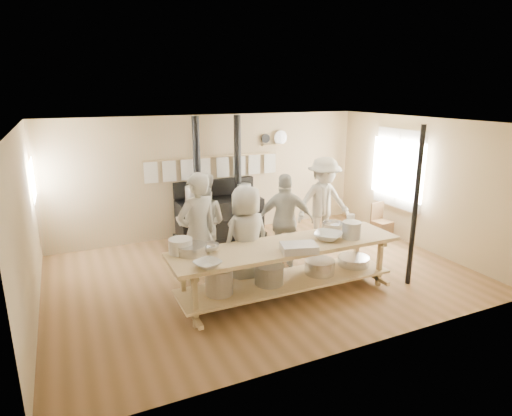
# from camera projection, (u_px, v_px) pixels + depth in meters

# --- Properties ---
(ground) EXTENTS (7.00, 7.00, 0.00)m
(ground) POSITION_uv_depth(u_px,v_px,m) (261.00, 274.00, 7.46)
(ground) COLOR brown
(ground) RESTS_ON ground
(room_shell) EXTENTS (7.00, 7.00, 7.00)m
(room_shell) POSITION_uv_depth(u_px,v_px,m) (262.00, 183.00, 7.03)
(room_shell) COLOR tan
(room_shell) RESTS_ON ground
(window_right) EXTENTS (0.09, 1.50, 1.65)m
(window_right) POSITION_uv_depth(u_px,v_px,m) (399.00, 169.00, 8.98)
(window_right) COLOR beige
(window_right) RESTS_ON ground
(left_opening) EXTENTS (0.00, 0.90, 0.90)m
(left_opening) POSITION_uv_depth(u_px,v_px,m) (33.00, 180.00, 7.40)
(left_opening) COLOR white
(left_opening) RESTS_ON ground
(stove) EXTENTS (1.90, 0.75, 2.60)m
(stove) POSITION_uv_depth(u_px,v_px,m) (219.00, 214.00, 9.18)
(stove) COLOR black
(stove) RESTS_ON ground
(towel_rail) EXTENTS (3.00, 0.04, 0.47)m
(towel_rail) POSITION_uv_depth(u_px,v_px,m) (214.00, 165.00, 9.15)
(towel_rail) COLOR tan
(towel_rail) RESTS_ON ground
(back_wall_shelf) EXTENTS (0.63, 0.14, 0.32)m
(back_wall_shelf) POSITION_uv_depth(u_px,v_px,m) (274.00, 140.00, 9.65)
(back_wall_shelf) COLOR tan
(back_wall_shelf) RESTS_ON ground
(prep_table) EXTENTS (3.60, 0.90, 0.85)m
(prep_table) POSITION_uv_depth(u_px,v_px,m) (286.00, 265.00, 6.53)
(prep_table) COLOR tan
(prep_table) RESTS_ON ground
(support_post) EXTENTS (0.08, 0.08, 2.60)m
(support_post) POSITION_uv_depth(u_px,v_px,m) (415.00, 208.00, 6.76)
(support_post) COLOR black
(support_post) RESTS_ON ground
(cook_far_left) EXTENTS (0.80, 0.63, 1.91)m
(cook_far_left) POSITION_uv_depth(u_px,v_px,m) (198.00, 233.00, 6.63)
(cook_far_left) COLOR #A5A292
(cook_far_left) RESTS_ON ground
(cook_left) EXTENTS (1.11, 1.04, 1.82)m
(cook_left) POSITION_uv_depth(u_px,v_px,m) (201.00, 226.00, 7.13)
(cook_left) COLOR #A5A292
(cook_left) RESTS_ON ground
(cook_center) EXTENTS (0.92, 0.70, 1.70)m
(cook_center) POSITION_uv_depth(u_px,v_px,m) (246.00, 238.00, 6.70)
(cook_center) COLOR #A5A292
(cook_center) RESTS_ON ground
(cook_right) EXTENTS (1.08, 0.77, 1.71)m
(cook_right) POSITION_uv_depth(u_px,v_px,m) (285.00, 221.00, 7.58)
(cook_right) COLOR #A5A292
(cook_right) RESTS_ON ground
(cook_by_window) EXTENTS (1.20, 0.71, 1.84)m
(cook_by_window) POSITION_uv_depth(u_px,v_px,m) (323.00, 203.00, 8.56)
(cook_by_window) COLOR #A5A292
(cook_by_window) RESTS_ON ground
(chair) EXTENTS (0.40, 0.40, 0.77)m
(chair) POSITION_uv_depth(u_px,v_px,m) (381.00, 228.00, 9.21)
(chair) COLOR brown
(chair) RESTS_ON ground
(bowl_white_a) EXTENTS (0.44, 0.44, 0.08)m
(bowl_white_a) POSITION_uv_depth(u_px,v_px,m) (208.00, 264.00, 5.61)
(bowl_white_a) COLOR white
(bowl_white_a) RESTS_ON prep_table
(bowl_steel_a) EXTENTS (0.40, 0.40, 0.10)m
(bowl_steel_a) POSITION_uv_depth(u_px,v_px,m) (209.00, 248.00, 6.18)
(bowl_steel_a) COLOR silver
(bowl_steel_a) RESTS_ON prep_table
(bowl_white_b) EXTENTS (0.62, 0.62, 0.11)m
(bowl_white_b) POSITION_uv_depth(u_px,v_px,m) (328.00, 236.00, 6.66)
(bowl_white_b) COLOR white
(bowl_white_b) RESTS_ON prep_table
(bowl_steel_b) EXTENTS (0.45, 0.45, 0.11)m
(bowl_steel_b) POSITION_uv_depth(u_px,v_px,m) (333.00, 226.00, 7.14)
(bowl_steel_b) COLOR silver
(bowl_steel_b) RESTS_ON prep_table
(roasting_pan) EXTENTS (0.58, 0.47, 0.11)m
(roasting_pan) POSITION_uv_depth(u_px,v_px,m) (299.00, 248.00, 6.15)
(roasting_pan) COLOR #B2B2B7
(roasting_pan) RESTS_ON prep_table
(mixing_bowl_large) EXTENTS (0.51, 0.51, 0.14)m
(mixing_bowl_large) POSITION_uv_depth(u_px,v_px,m) (192.00, 249.00, 6.06)
(mixing_bowl_large) COLOR silver
(mixing_bowl_large) RESTS_ON prep_table
(bucket_galv) EXTENTS (0.38, 0.38, 0.27)m
(bucket_galv) POSITION_uv_depth(u_px,v_px,m) (351.00, 230.00, 6.69)
(bucket_galv) COLOR gray
(bucket_galv) RESTS_ON prep_table
(deep_bowl_enamel) EXTENTS (0.39, 0.39, 0.21)m
(deep_bowl_enamel) POSITION_uv_depth(u_px,v_px,m) (181.00, 246.00, 6.09)
(deep_bowl_enamel) COLOR white
(deep_bowl_enamel) RESTS_ON prep_table
(pitcher) EXTENTS (0.17, 0.17, 0.21)m
(pitcher) POSITION_uv_depth(u_px,v_px,m) (351.00, 220.00, 7.27)
(pitcher) COLOR white
(pitcher) RESTS_ON prep_table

